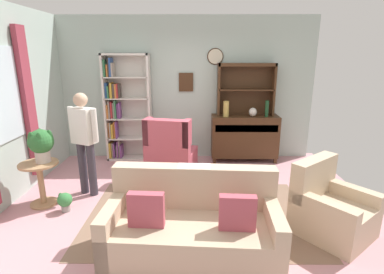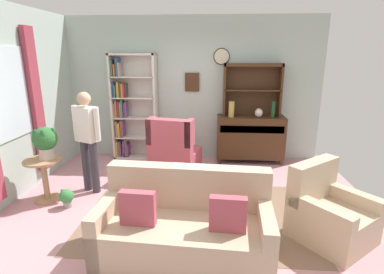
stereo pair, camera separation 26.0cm
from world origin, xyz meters
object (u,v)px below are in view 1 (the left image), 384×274
at_px(coffee_table, 193,186).
at_px(book_stack, 201,179).
at_px(vase_tall, 226,109).
at_px(armchair_floral, 330,211).
at_px(vase_round, 253,112).
at_px(plant_stand, 41,179).
at_px(bottle_wine, 267,109).
at_px(sideboard, 244,136).
at_px(wingback_chair, 171,154).
at_px(person_reading, 84,137).
at_px(sideboard_hutch, 246,82).
at_px(potted_plant_small, 65,201).
at_px(potted_plant_large, 41,143).
at_px(couch_floral, 193,227).
at_px(bookshelf, 124,109).

relative_size(coffee_table, book_stack, 4.24).
xyz_separation_m(vase_tall, armchair_floral, (1.01, -2.47, -0.78)).
height_order(vase_round, plant_stand, vase_round).
bearing_deg(vase_tall, bottle_wine, -0.66).
xyz_separation_m(sideboard, wingback_chair, (-1.42, -0.77, -0.13)).
relative_size(sideboard, armchair_floral, 1.21).
xyz_separation_m(sideboard, person_reading, (-2.62, -1.52, 0.40)).
xyz_separation_m(sideboard_hutch, vase_round, (0.13, -0.18, -0.55)).
bearing_deg(vase_round, sideboard, 152.83).
relative_size(potted_plant_small, book_stack, 1.43).
relative_size(bottle_wine, armchair_floral, 0.29).
bearing_deg(vase_tall, plant_stand, -147.16).
distance_m(vase_tall, potted_plant_large, 3.24).
bearing_deg(book_stack, vase_round, 61.48).
bearing_deg(vase_tall, vase_round, 1.49).
bearing_deg(sideboard, couch_floral, -109.13).
bearing_deg(sideboard, vase_tall, -168.37).
bearing_deg(bookshelf, potted_plant_large, -110.46).
bearing_deg(sideboard, potted_plant_small, -143.28).
height_order(bottle_wine, coffee_table, bottle_wine).
height_order(bookshelf, potted_plant_small, bookshelf).
relative_size(bookshelf, potted_plant_large, 4.50).
bearing_deg(armchair_floral, bookshelf, 138.86).
bearing_deg(vase_round, sideboard_hutch, 126.48).
bearing_deg(person_reading, wingback_chair, 32.03).
height_order(sideboard_hutch, book_stack, sideboard_hutch).
distance_m(potted_plant_large, potted_plant_small, 0.86).
bearing_deg(potted_plant_large, book_stack, -3.75).
bearing_deg(sideboard, wingback_chair, -151.55).
height_order(sideboard_hutch, potted_plant_large, sideboard_hutch).
bearing_deg(book_stack, vase_tall, 74.72).
distance_m(plant_stand, book_stack, 2.26).
distance_m(bookshelf, potted_plant_large, 2.05).
bearing_deg(couch_floral, sideboard, 70.87).
height_order(wingback_chair, potted_plant_large, potted_plant_large).
bearing_deg(sideboard, bookshelf, 177.98).
distance_m(sideboard, vase_round, 0.52).
xyz_separation_m(potted_plant_small, book_stack, (1.86, 0.09, 0.29)).
distance_m(couch_floral, potted_plant_small, 1.96).
relative_size(wingback_chair, person_reading, 0.67).
bearing_deg(potted_plant_small, couch_floral, -26.64).
bearing_deg(couch_floral, vase_tall, 77.57).
relative_size(person_reading, book_stack, 8.27).
distance_m(potted_plant_large, coffee_table, 2.17).
bearing_deg(potted_plant_large, person_reading, 32.53).
xyz_separation_m(potted_plant_large, person_reading, (0.49, 0.31, -0.00)).
bearing_deg(vase_round, book_stack, -118.52).
height_order(vase_tall, potted_plant_small, vase_tall).
relative_size(armchair_floral, coffee_table, 1.35).
relative_size(vase_round, wingback_chair, 0.16).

